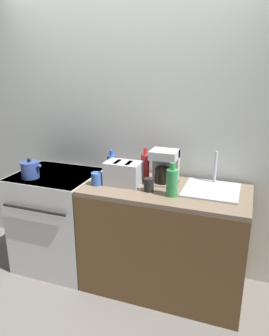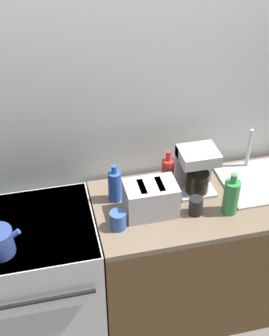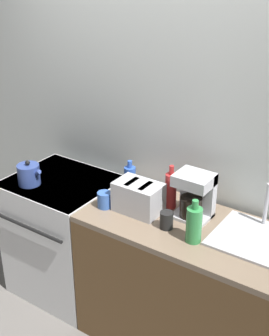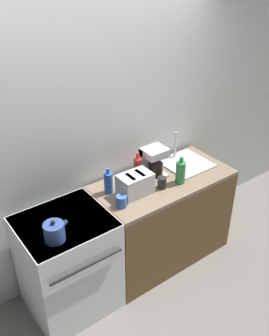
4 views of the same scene
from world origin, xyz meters
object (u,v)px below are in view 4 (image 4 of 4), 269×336
object	(u,v)px
kettle	(54,232)
cup_blue	(121,201)
bottle_green	(181,172)
bottle_blue	(108,182)
coffee_maker	(153,161)
bottle_red	(138,169)
toaster	(135,184)
cup_black	(162,183)
stove	(68,263)

from	to	relation	value
kettle	cup_blue	size ratio (longest dim) A/B	1.87
bottle_green	cup_blue	xyz separation A→B (m)	(-0.64, 0.01, -0.06)
cup_blue	bottle_green	bearing A→B (deg)	-1.30
bottle_blue	cup_blue	xyz separation A→B (m)	(-0.03, -0.24, -0.05)
cup_blue	coffee_maker	bearing A→B (deg)	23.85
bottle_green	bottle_red	bearing A→B (deg)	139.94
toaster	kettle	bearing A→B (deg)	-171.19
cup_blue	bottle_blue	bearing A→B (deg)	82.77
toaster	cup_black	xyz separation A→B (m)	(0.24, -0.07, -0.04)
kettle	bottle_green	bearing A→B (deg)	1.42
kettle	cup_black	xyz separation A→B (m)	(1.07, 0.06, -0.02)
bottle_green	cup_blue	world-z (taller)	bottle_green
coffee_maker	bottle_green	distance (m)	0.28
bottle_blue	cup_black	size ratio (longest dim) A/B	2.28
kettle	bottle_green	xyz separation A→B (m)	(1.26, 0.03, 0.04)
bottle_red	cup_blue	world-z (taller)	bottle_red
bottle_red	cup_blue	size ratio (longest dim) A/B	2.81
coffee_maker	bottle_blue	distance (m)	0.49
stove	cup_black	world-z (taller)	cup_black
toaster	cup_blue	xyz separation A→B (m)	(-0.20, -0.08, -0.05)
stove	kettle	distance (m)	0.57
toaster	cup_blue	bearing A→B (deg)	-157.99
kettle	toaster	world-z (taller)	toaster
stove	toaster	xyz separation A→B (m)	(0.68, -0.03, 0.55)
bottle_red	bottle_blue	distance (m)	0.31
kettle	bottle_red	xyz separation A→B (m)	(0.97, 0.28, 0.05)
toaster	bottle_blue	bearing A→B (deg)	138.08
bottle_blue	cup_blue	bearing A→B (deg)	-97.23
cup_black	stove	bearing A→B (deg)	173.94
kettle	bottle_blue	distance (m)	0.71
toaster	cup_black	bearing A→B (deg)	-15.57
kettle	cup_blue	world-z (taller)	kettle
toaster	bottle_blue	size ratio (longest dim) A/B	1.21
coffee_maker	bottle_blue	bearing A→B (deg)	178.82
stove	bottle_blue	distance (m)	0.76
cup_black	cup_blue	bearing A→B (deg)	-178.19
bottle_red	kettle	bearing A→B (deg)	-163.83
stove	bottle_blue	size ratio (longest dim) A/B	3.86
toaster	bottle_red	distance (m)	0.21
stove	bottle_green	xyz separation A→B (m)	(1.12, -0.13, 0.56)
coffee_maker	bottle_red	xyz separation A→B (m)	(-0.17, 0.01, -0.03)
kettle	bottle_green	distance (m)	1.26
kettle	toaster	xyz separation A→B (m)	(0.83, 0.13, 0.02)
bottle_blue	cup_blue	world-z (taller)	bottle_blue
coffee_maker	cup_blue	size ratio (longest dim) A/B	2.80
bottle_red	cup_blue	bearing A→B (deg)	-145.72
bottle_red	cup_black	bearing A→B (deg)	-64.87
coffee_maker	cup_black	distance (m)	0.24
bottle_red	bottle_green	bearing A→B (deg)	-40.06
coffee_maker	toaster	bearing A→B (deg)	-154.97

